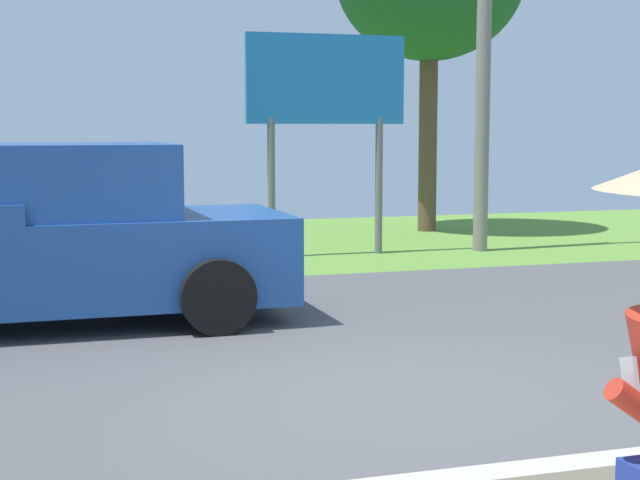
% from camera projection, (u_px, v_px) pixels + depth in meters
% --- Properties ---
extents(ground_plane, '(40.00, 22.00, 0.20)m').
position_uv_depth(ground_plane, '(293.00, 326.00, 10.33)').
color(ground_plane, '#4C4C4F').
extents(pickup_truck, '(5.20, 2.28, 1.88)m').
position_uv_depth(pickup_truck, '(38.00, 242.00, 10.08)').
color(pickup_truck, '#1E478C').
rests_on(pickup_truck, ground_plane).
extents(utility_pole, '(1.80, 0.24, 6.57)m').
position_uv_depth(utility_pole, '(484.00, 40.00, 15.87)').
color(utility_pole, gray).
rests_on(utility_pole, ground_plane).
extents(roadside_billboard, '(2.60, 0.12, 3.50)m').
position_uv_depth(roadside_billboard, '(326.00, 95.00, 15.38)').
color(roadside_billboard, slate).
rests_on(roadside_billboard, ground_plane).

